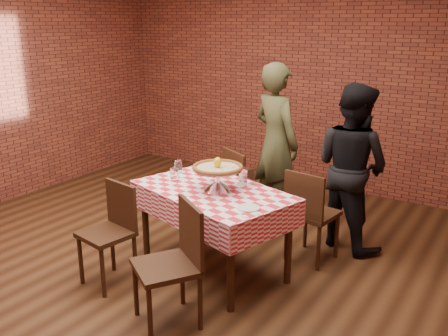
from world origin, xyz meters
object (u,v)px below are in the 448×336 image
at_px(condiment_caddy, 247,176).
at_px(chair_far_right, 313,215).
at_px(chair_far_left, 249,191).
at_px(diner_olive, 276,143).
at_px(chair_near_right, 166,267).
at_px(pizza_stand, 218,179).
at_px(table, 213,231).
at_px(chair_near_left, 106,236).
at_px(pizza, 218,168).
at_px(water_glass_right, 178,166).
at_px(diner_black, 351,167).
at_px(water_glass_left, 174,174).

distance_m(condiment_caddy, chair_far_right, 0.74).
bearing_deg(chair_far_left, diner_olive, -66.36).
bearing_deg(chair_near_right, pizza_stand, 130.97).
bearing_deg(condiment_caddy, chair_far_left, 135.80).
xyz_separation_m(chair_far_left, diner_olive, (0.04, 0.50, 0.42)).
bearing_deg(table, chair_near_left, -132.06).
bearing_deg(chair_near_right, diner_olive, 129.61).
distance_m(chair_near_right, chair_far_right, 1.60).
distance_m(table, pizza, 0.58).
distance_m(condiment_caddy, chair_near_right, 1.19).
xyz_separation_m(table, diner_olive, (-0.11, 1.39, 0.49)).
distance_m(pizza_stand, water_glass_right, 0.63).
bearing_deg(chair_far_left, pizza, 130.50).
distance_m(chair_near_left, diner_black, 2.36).
bearing_deg(chair_near_left, pizza, 56.40).
height_order(water_glass_left, diner_black, diner_black).
bearing_deg(condiment_caddy, diner_black, 71.98).
distance_m(water_glass_right, condiment_caddy, 0.73).
height_order(chair_near_right, chair_far_right, chair_near_right).
xyz_separation_m(pizza, water_glass_left, (-0.47, 0.00, -0.14)).
bearing_deg(pizza, chair_near_right, -81.64).
relative_size(pizza, water_glass_right, 3.75).
xyz_separation_m(condiment_caddy, chair_far_right, (0.48, 0.39, -0.40)).
bearing_deg(condiment_caddy, chair_near_right, -72.08).
bearing_deg(diner_black, chair_far_right, 91.30).
height_order(pizza_stand, condiment_caddy, pizza_stand).
bearing_deg(pizza, condiment_caddy, 62.77).
bearing_deg(condiment_caddy, chair_far_right, 57.79).
distance_m(pizza_stand, condiment_caddy, 0.29).
xyz_separation_m(table, chair_near_left, (-0.61, -0.68, 0.05)).
bearing_deg(chair_far_left, water_glass_left, 100.59).
relative_size(table, pizza_stand, 3.15).
height_order(pizza_stand, chair_far_right, pizza_stand).
bearing_deg(chair_near_left, diner_black, 61.62).
relative_size(chair_near_left, chair_far_left, 0.96).
relative_size(pizza_stand, diner_olive, 0.25).
bearing_deg(chair_far_left, diner_black, -136.66).
distance_m(pizza_stand, chair_far_right, 0.99).
distance_m(chair_near_right, diner_black, 2.14).
bearing_deg(pizza, water_glass_right, 159.74).
bearing_deg(diner_olive, pizza_stand, 119.73).
bearing_deg(pizza_stand, water_glass_left, 179.65).
bearing_deg(chair_far_right, chair_near_left, 54.46).
relative_size(diner_olive, diner_black, 1.08).
distance_m(table, diner_black, 1.48).
relative_size(pizza_stand, chair_near_left, 0.50).
distance_m(chair_near_left, chair_near_right, 0.80).
height_order(diner_olive, diner_black, diner_olive).
relative_size(table, condiment_caddy, 8.98).
relative_size(water_glass_right, diner_olive, 0.07).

